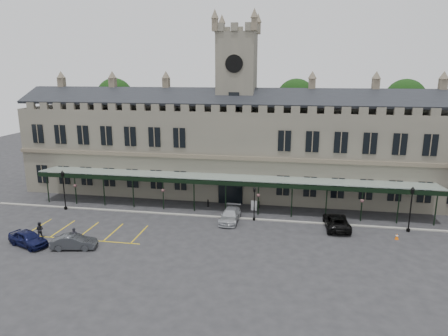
% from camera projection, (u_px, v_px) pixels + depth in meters
% --- Properties ---
extents(ground, '(140.00, 140.00, 0.00)m').
position_uv_depth(ground, '(214.00, 236.00, 42.44)').
color(ground, '#252527').
extents(station_building, '(60.00, 10.36, 17.30)m').
position_uv_depth(station_building, '(236.00, 149.00, 56.15)').
color(station_building, '#5B584C').
rests_on(station_building, ground).
extents(clock_tower, '(5.60, 5.60, 24.80)m').
position_uv_depth(clock_tower, '(237.00, 101.00, 54.67)').
color(clock_tower, '#5B584C').
rests_on(clock_tower, ground).
extents(canopy, '(50.00, 4.10, 4.30)m').
position_uv_depth(canopy, '(226.00, 194.00, 49.02)').
color(canopy, '#8C9E93').
rests_on(canopy, ground).
extents(kerb, '(60.00, 0.40, 0.12)m').
position_uv_depth(kerb, '(223.00, 217.00, 47.70)').
color(kerb, gray).
rests_on(kerb, ground).
extents(parking_markings, '(16.00, 6.00, 0.01)m').
position_uv_depth(parking_markings, '(85.00, 232.00, 43.38)').
color(parking_markings, gold).
rests_on(parking_markings, ground).
extents(tree_behind_left, '(6.00, 6.00, 16.00)m').
position_uv_depth(tree_behind_left, '(115.00, 97.00, 67.08)').
color(tree_behind_left, '#332314').
rests_on(tree_behind_left, ground).
extents(tree_behind_mid, '(6.00, 6.00, 16.00)m').
position_uv_depth(tree_behind_mid, '(296.00, 99.00, 62.01)').
color(tree_behind_mid, '#332314').
rests_on(tree_behind_mid, ground).
extents(tree_behind_right, '(6.00, 6.00, 16.00)m').
position_uv_depth(tree_behind_right, '(405.00, 101.00, 59.31)').
color(tree_behind_right, '#332314').
rests_on(tree_behind_right, ground).
extents(lamp_post_left, '(0.48, 0.48, 5.09)m').
position_uv_depth(lamp_post_left, '(64.00, 186.00, 49.92)').
color(lamp_post_left, black).
rests_on(lamp_post_left, ground).
extents(lamp_post_mid, '(0.39, 0.39, 4.11)m').
position_uv_depth(lamp_post_mid, '(254.00, 200.00, 46.32)').
color(lamp_post_mid, black).
rests_on(lamp_post_mid, ground).
extents(lamp_post_right, '(0.48, 0.48, 5.11)m').
position_uv_depth(lamp_post_right, '(411.00, 205.00, 42.87)').
color(lamp_post_right, black).
rests_on(lamp_post_right, ground).
extents(traffic_cone, '(0.39, 0.39, 0.62)m').
position_uv_depth(traffic_cone, '(397.00, 236.00, 41.49)').
color(traffic_cone, '#DC5806').
rests_on(traffic_cone, ground).
extents(sign_board, '(0.75, 0.08, 1.28)m').
position_uv_depth(sign_board, '(254.00, 206.00, 50.07)').
color(sign_board, black).
rests_on(sign_board, ground).
extents(bollard_left, '(0.17, 0.17, 0.96)m').
position_uv_depth(bollard_left, '(208.00, 203.00, 51.43)').
color(bollard_left, black).
rests_on(bollard_left, ground).
extents(bollard_right, '(0.16, 0.16, 0.89)m').
position_uv_depth(bollard_right, '(259.00, 205.00, 50.98)').
color(bollard_right, black).
rests_on(bollard_right, ground).
extents(car_left_a, '(4.94, 3.38, 1.56)m').
position_uv_depth(car_left_a, '(28.00, 238.00, 39.87)').
color(car_left_a, black).
rests_on(car_left_a, ground).
extents(car_left_b, '(4.53, 2.31, 1.43)m').
position_uv_depth(car_left_b, '(74.00, 242.00, 39.18)').
color(car_left_b, '#303337').
rests_on(car_left_b, ground).
extents(car_taxi, '(2.18, 5.08, 1.46)m').
position_uv_depth(car_taxi, '(230.00, 215.00, 46.40)').
color(car_taxi, '#A8ABB1').
rests_on(car_taxi, ground).
extents(car_van, '(2.86, 5.62, 1.52)m').
position_uv_depth(car_van, '(337.00, 221.00, 44.40)').
color(car_van, black).
rests_on(car_van, ground).
extents(person_a, '(0.81, 0.65, 1.93)m').
position_uv_depth(person_a, '(75.00, 237.00, 39.71)').
color(person_a, black).
rests_on(person_a, ground).
extents(person_b, '(0.92, 0.78, 1.69)m').
position_uv_depth(person_b, '(40.00, 230.00, 41.89)').
color(person_b, black).
rests_on(person_b, ground).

